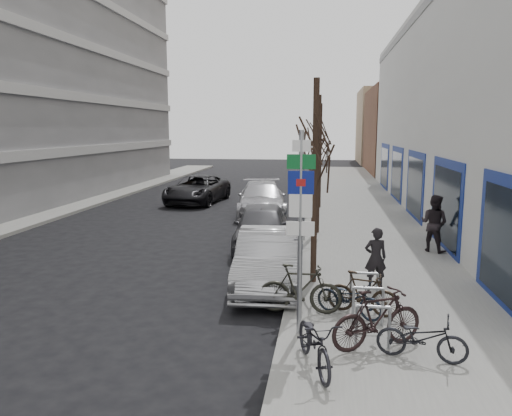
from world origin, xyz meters
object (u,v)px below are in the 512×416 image
(bike_mid_curb, at_px, (349,295))
(parked_car_back, at_px, (262,199))
(tree_near, at_px, (316,133))
(pedestrian_near, at_px, (376,258))
(tree_mid, at_px, (319,132))
(bike_mid_inner, at_px, (300,288))
(lane_car, at_px, (197,189))
(highway_sign_pole, at_px, (300,220))
(tree_far, at_px, (321,131))
(parked_car_mid, at_px, (262,226))
(bike_near_right, at_px, (377,318))
(bike_rack, at_px, (368,302))
(parked_car_front, at_px, (268,259))
(meter_front, at_px, (296,258))
(meter_back, at_px, (309,199))
(bike_far_curb, at_px, (422,334))
(bike_far_inner, at_px, (363,293))
(meter_mid, at_px, (304,220))
(bike_near_left, at_px, (315,338))
(pedestrian_far, at_px, (434,223))

(bike_mid_curb, bearing_deg, parked_car_back, 44.06)
(tree_near, xyz_separation_m, pedestrian_near, (1.59, -0.30, -3.16))
(tree_mid, relative_size, bike_mid_inner, 2.92)
(lane_car, relative_size, pedestrian_near, 3.57)
(bike_mid_curb, distance_m, parked_car_back, 13.76)
(highway_sign_pole, height_order, tree_far, tree_far)
(lane_car, bearing_deg, parked_car_mid, -58.63)
(highway_sign_pole, xyz_separation_m, tree_near, (0.20, 3.51, 1.65))
(bike_near_right, bearing_deg, tree_mid, -21.06)
(tree_mid, xyz_separation_m, tree_far, (0.00, 6.50, 0.00))
(bike_rack, bearing_deg, parked_car_front, 131.16)
(parked_car_mid, bearing_deg, bike_rack, -70.52)
(tree_far, relative_size, parked_car_mid, 1.19)
(meter_front, relative_size, meter_back, 1.00)
(highway_sign_pole, height_order, bike_far_curb, highway_sign_pole)
(bike_near_right, relative_size, pedestrian_near, 1.22)
(bike_far_curb, distance_m, parked_car_mid, 9.49)
(highway_sign_pole, distance_m, bike_near_right, 2.32)
(pedestrian_near, bearing_deg, tree_near, -19.47)
(parked_car_front, bearing_deg, meter_front, -28.04)
(meter_back, relative_size, pedestrian_near, 0.80)
(bike_rack, distance_m, lane_car, 19.42)
(bike_far_inner, bearing_deg, pedestrian_near, 4.84)
(tree_far, bearing_deg, meter_mid, -93.22)
(meter_mid, bearing_deg, bike_far_curb, -75.30)
(bike_far_inner, xyz_separation_m, lane_car, (-8.13, 16.98, 0.14))
(tree_near, distance_m, meter_mid, 5.95)
(parked_car_mid, xyz_separation_m, parked_car_back, (-0.83, 6.61, 0.03))
(tree_far, height_order, bike_far_curb, tree_far)
(bike_far_curb, distance_m, pedestrian_near, 4.12)
(meter_back, height_order, bike_mid_inner, meter_back)
(tree_far, distance_m, meter_mid, 8.62)
(meter_back, bearing_deg, bike_far_curb, -80.60)
(lane_car, bearing_deg, bike_near_left, -64.49)
(bike_mid_curb, relative_size, parked_car_front, 0.34)
(tree_near, bearing_deg, meter_mid, 95.14)
(meter_back, relative_size, bike_far_curb, 0.81)
(bike_mid_curb, bearing_deg, parked_car_mid, 51.47)
(bike_far_inner, relative_size, pedestrian_far, 0.84)
(parked_car_front, xyz_separation_m, lane_car, (-5.79, 14.86, 0.02))
(lane_car, xyz_separation_m, pedestrian_far, (10.89, -10.80, 0.34))
(bike_rack, distance_m, tree_mid, 10.08)
(bike_rack, bearing_deg, parked_car_mid, 113.72)
(bike_far_inner, height_order, parked_car_front, parked_car_front)
(tree_far, bearing_deg, bike_far_inner, -85.75)
(meter_back, bearing_deg, meter_mid, -90.00)
(parked_car_back, distance_m, pedestrian_near, 11.98)
(bike_far_curb, bearing_deg, bike_rack, 41.14)
(parked_car_front, distance_m, lane_car, 15.95)
(tree_mid, height_order, meter_mid, tree_mid)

